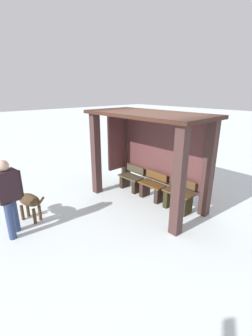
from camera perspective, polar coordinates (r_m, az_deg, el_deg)
ground_plane at (r=6.10m, az=4.79°, el=-8.36°), size 60.00×60.00×0.00m
bus_shelter at (r=5.75m, az=5.73°, el=6.43°), size 3.10×1.50×2.30m
bench_left_inside at (r=6.68m, az=1.32°, el=-3.03°), size 0.72×0.38×0.70m
bench_center_inside at (r=6.16m, az=6.62°, el=-5.03°), size 0.72×0.37×0.73m
bench_right_inside at (r=5.70m, az=12.88°, el=-7.20°), size 0.72×0.37×0.77m
person_walking at (r=4.94m, az=-27.33°, el=-5.69°), size 0.37×0.59×1.58m
dog at (r=5.55m, az=-23.35°, el=-7.44°), size 0.87×0.47×0.66m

